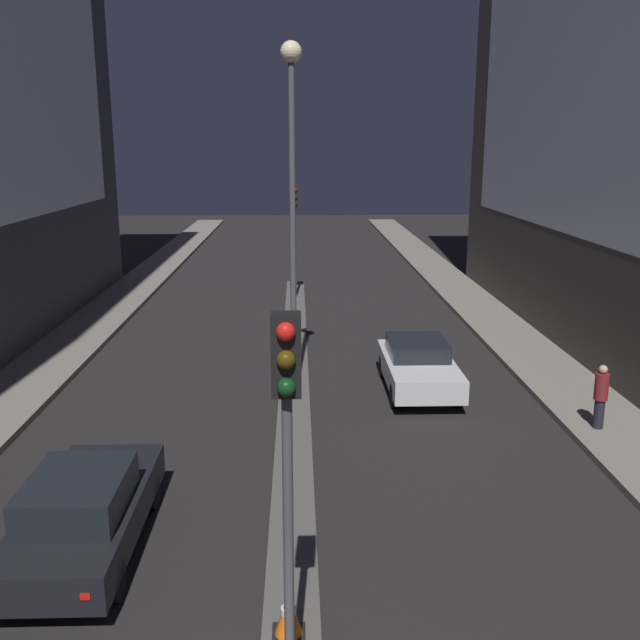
{
  "coord_description": "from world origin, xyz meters",
  "views": [
    {
      "loc": [
        0.13,
        -4.67,
        6.73
      ],
      "look_at": [
        0.75,
        15.24,
        1.82
      ],
      "focal_mm": 40.0,
      "sensor_mm": 36.0,
      "label": 1
    }
  ],
  "objects_px": {
    "street_lamp": "(292,164)",
    "traffic_cone_far": "(289,614)",
    "car_left_lane": "(84,511)",
    "traffic_light_mid": "(295,217)",
    "pedestrian_on_right_sidewalk": "(601,395)",
    "traffic_light_near": "(287,432)",
    "car_right_lane": "(418,365)"
  },
  "relations": [
    {
      "from": "traffic_light_mid",
      "to": "car_left_lane",
      "type": "height_order",
      "value": "traffic_light_mid"
    },
    {
      "from": "traffic_light_mid",
      "to": "car_right_lane",
      "type": "height_order",
      "value": "traffic_light_mid"
    },
    {
      "from": "traffic_cone_far",
      "to": "car_left_lane",
      "type": "relative_size",
      "value": 0.15
    },
    {
      "from": "traffic_light_mid",
      "to": "pedestrian_on_right_sidewalk",
      "type": "xyz_separation_m",
      "value": [
        7.25,
        -15.41,
        -2.71
      ]
    },
    {
      "from": "traffic_cone_far",
      "to": "traffic_light_near",
      "type": "bearing_deg",
      "value": -88.53
    },
    {
      "from": "traffic_light_near",
      "to": "traffic_light_mid",
      "type": "bearing_deg",
      "value": 90.0
    },
    {
      "from": "traffic_light_mid",
      "to": "car_left_lane",
      "type": "relative_size",
      "value": 1.07
    },
    {
      "from": "car_right_lane",
      "to": "traffic_light_near",
      "type": "bearing_deg",
      "value": -106.5
    },
    {
      "from": "traffic_light_near",
      "to": "car_left_lane",
      "type": "xyz_separation_m",
      "value": [
        -3.48,
        3.72,
        -2.94
      ]
    },
    {
      "from": "traffic_cone_far",
      "to": "street_lamp",
      "type": "bearing_deg",
      "value": 89.8
    },
    {
      "from": "traffic_light_near",
      "to": "traffic_cone_far",
      "type": "bearing_deg",
      "value": 91.47
    },
    {
      "from": "traffic_light_mid",
      "to": "car_right_lane",
      "type": "distance_m",
      "value": 12.95
    },
    {
      "from": "traffic_light_near",
      "to": "car_right_lane",
      "type": "distance_m",
      "value": 12.62
    },
    {
      "from": "traffic_light_mid",
      "to": "car_left_lane",
      "type": "distance_m",
      "value": 20.65
    },
    {
      "from": "car_right_lane",
      "to": "street_lamp",
      "type": "bearing_deg",
      "value": -172.03
    },
    {
      "from": "car_right_lane",
      "to": "traffic_cone_far",
      "type": "bearing_deg",
      "value": -108.66
    },
    {
      "from": "street_lamp",
      "to": "traffic_cone_far",
      "type": "bearing_deg",
      "value": -90.2
    },
    {
      "from": "traffic_light_near",
      "to": "pedestrian_on_right_sidewalk",
      "type": "relative_size",
      "value": 3.13
    },
    {
      "from": "traffic_light_near",
      "to": "traffic_light_mid",
      "type": "height_order",
      "value": "same"
    },
    {
      "from": "traffic_light_near",
      "to": "car_left_lane",
      "type": "bearing_deg",
      "value": 133.08
    },
    {
      "from": "traffic_light_near",
      "to": "traffic_cone_far",
      "type": "xyz_separation_m",
      "value": [
        -0.03,
        1.34,
        -3.25
      ]
    },
    {
      "from": "traffic_light_near",
      "to": "car_left_lane",
      "type": "relative_size",
      "value": 1.07
    },
    {
      "from": "street_lamp",
      "to": "car_left_lane",
      "type": "xyz_separation_m",
      "value": [
        -3.48,
        -7.55,
        -5.51
      ]
    },
    {
      "from": "street_lamp",
      "to": "car_left_lane",
      "type": "distance_m",
      "value": 9.97
    },
    {
      "from": "street_lamp",
      "to": "car_right_lane",
      "type": "relative_size",
      "value": 2.18
    },
    {
      "from": "traffic_cone_far",
      "to": "car_left_lane",
      "type": "bearing_deg",
      "value": 145.38
    },
    {
      "from": "car_left_lane",
      "to": "pedestrian_on_right_sidewalk",
      "type": "height_order",
      "value": "pedestrian_on_right_sidewalk"
    },
    {
      "from": "street_lamp",
      "to": "traffic_cone_far",
      "type": "relative_size",
      "value": 13.61
    },
    {
      "from": "traffic_light_mid",
      "to": "traffic_cone_far",
      "type": "distance_m",
      "value": 22.76
    },
    {
      "from": "traffic_light_near",
      "to": "street_lamp",
      "type": "bearing_deg",
      "value": 90.0
    },
    {
      "from": "traffic_light_near",
      "to": "traffic_light_mid",
      "type": "relative_size",
      "value": 1.0
    },
    {
      "from": "street_lamp",
      "to": "pedestrian_on_right_sidewalk",
      "type": "height_order",
      "value": "street_lamp"
    }
  ]
}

